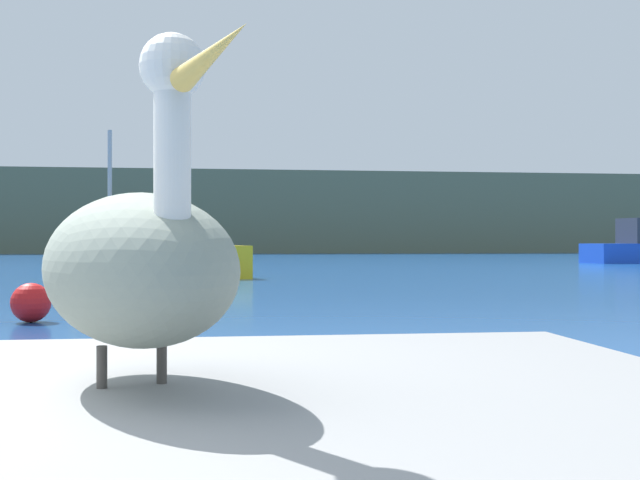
{
  "coord_description": "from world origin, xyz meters",
  "views": [
    {
      "loc": [
        1.6,
        -2.44,
        1.1
      ],
      "look_at": [
        4.81,
        21.39,
        1.15
      ],
      "focal_mm": 45.36,
      "sensor_mm": 36.0,
      "label": 1
    }
  ],
  "objects": [
    {
      "name": "mooring_buoy",
      "position": [
        -0.84,
        8.99,
        0.27
      ],
      "size": [
        0.54,
        0.54,
        0.54
      ],
      "primitive_type": "sphere",
      "color": "red",
      "rests_on": "ground"
    },
    {
      "name": "pelican",
      "position": [
        1.4,
        -0.15,
        1.04
      ],
      "size": [
        0.78,
        1.33,
        0.92
      ],
      "rotation": [
        0.0,
        0.0,
        -1.23
      ],
      "color": "gray",
      "rests_on": "pier_dock"
    },
    {
      "name": "fishing_boat_yellow",
      "position": [
        0.13,
        21.29,
        0.74
      ],
      "size": [
        5.22,
        2.88,
        4.25
      ],
      "rotation": [
        0.0,
        0.0,
        3.42
      ],
      "color": "yellow",
      "rests_on": "ground"
    },
    {
      "name": "hillside_backdrop",
      "position": [
        0.0,
        79.73,
        3.87
      ],
      "size": [
        140.0,
        16.02,
        7.74
      ],
      "primitive_type": "cube",
      "color": "#5B664C",
      "rests_on": "ground"
    }
  ]
}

